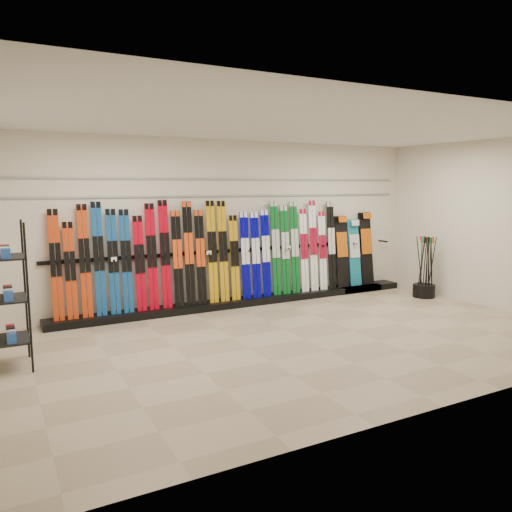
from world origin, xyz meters
TOP-DOWN VIEW (x-y plane):
  - floor at (0.00, 0.00)m, footprint 8.00×8.00m
  - back_wall at (0.00, 2.50)m, footprint 8.00×0.00m
  - right_wall at (4.00, 0.00)m, footprint 0.00×5.00m
  - ceiling at (0.00, 0.00)m, footprint 8.00×8.00m
  - ski_rack_base at (0.22, 2.28)m, footprint 8.00×0.40m
  - skis at (-0.46, 2.31)m, footprint 5.37×0.19m
  - snowboards at (2.78, 2.35)m, footprint 0.94×0.23m
  - accessory_rack at (-3.75, 0.74)m, footprint 0.40×0.60m
  - pole_bin at (3.60, 1.20)m, footprint 0.43×0.43m
  - ski_poles at (3.61, 1.18)m, footprint 0.33×0.35m
  - slatwall_rail_0 at (0.00, 2.48)m, footprint 7.60×0.02m
  - slatwall_rail_1 at (0.00, 2.48)m, footprint 7.60×0.02m

SIDE VIEW (x-z plane):
  - floor at x=0.00m, z-range 0.00..0.00m
  - ski_rack_base at x=0.22m, z-range 0.00..0.12m
  - pole_bin at x=3.60m, z-range 0.00..0.25m
  - ski_poles at x=3.61m, z-range 0.02..1.20m
  - snowboards at x=2.78m, z-range 0.09..1.60m
  - accessory_rack at x=-3.75m, z-range 0.00..1.77m
  - skis at x=-0.46m, z-range 0.06..1.88m
  - back_wall at x=0.00m, z-range -2.50..5.50m
  - right_wall at x=4.00m, z-range -1.00..4.00m
  - slatwall_rail_0 at x=0.00m, z-range 1.98..2.02m
  - slatwall_rail_1 at x=0.00m, z-range 2.28..2.31m
  - ceiling at x=0.00m, z-range 3.00..3.00m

